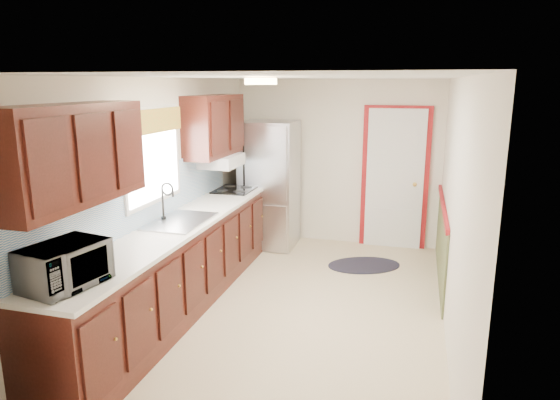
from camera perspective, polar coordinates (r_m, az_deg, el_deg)
The scene contains 8 objects.
room_shell at distance 4.99m, azimuth 1.88°, elevation -0.02°, with size 3.20×5.20×2.52m.
kitchen_run at distance 5.26m, azimuth -12.15°, elevation -4.04°, with size 0.63×4.00×2.20m.
back_wall_trim at distance 7.09m, azimuth 13.98°, elevation 1.00°, with size 1.12×2.30×2.08m.
ceiling_fixture at distance 4.75m, azimuth -2.22°, elevation 13.41°, with size 0.30×0.30×0.06m, color #FFD88C.
microwave at distance 3.83m, azimuth -23.45°, elevation -6.42°, with size 0.56×0.31×0.38m, color white.
refrigerator at distance 7.22m, azimuth -1.19°, elevation 1.78°, with size 0.76×0.76×1.82m.
rug at distance 6.71m, azimuth 9.58°, elevation -7.35°, with size 0.96×0.62×0.01m, color black.
cooktop at distance 6.70m, azimuth -5.21°, elevation 1.18°, with size 0.49×0.58×0.02m, color black.
Camera 1 is at (1.14, -4.72, 2.35)m, focal length 32.00 mm.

